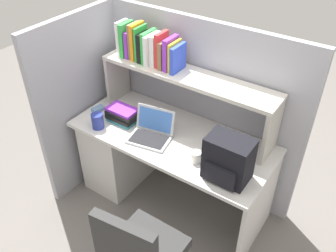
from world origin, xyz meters
The scene contains 12 objects.
ground_plane centered at (0.00, 0.00, 0.00)m, with size 8.00×8.00×0.00m, color slate.
desk centered at (-0.39, 0.00, 0.40)m, with size 1.60×0.70×0.73m.
cubicle_partition_rear centered at (0.00, 0.38, 0.78)m, with size 1.84×0.05×1.55m, color #9E9EA8.
cubicle_partition_left centered at (-0.85, -0.05, 0.78)m, with size 0.05×1.06×1.55m, color #9E9EA8.
overhead_hutch centered at (0.00, 0.20, 1.08)m, with size 1.44×0.28×0.45m.
reference_books_on_shelf centered at (-0.34, 0.20, 1.30)m, with size 0.56×0.19×0.29m.
laptop centered at (-0.11, -0.11, 0.78)m, with size 0.35×0.31×0.22m.
backpack centered at (0.56, -0.17, 0.88)m, with size 0.30×0.23×0.32m.
computer_mouse centered at (-0.71, -0.07, 0.75)m, with size 0.06×0.10×0.03m, color #7299C6.
paper_cup centered at (0.31, -0.15, 0.77)m, with size 0.08×0.08×0.08m, color white.
snack_canister centered at (-0.54, -0.25, 0.79)m, with size 0.10×0.10×0.13m, color navy.
desk_book_stack centered at (-0.44, -0.06, 0.79)m, with size 0.26×0.19×0.12m.
Camera 1 is at (1.24, -1.86, 2.48)m, focal length 39.02 mm.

